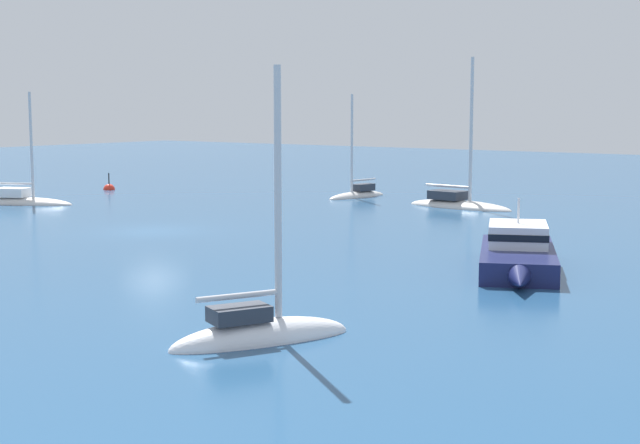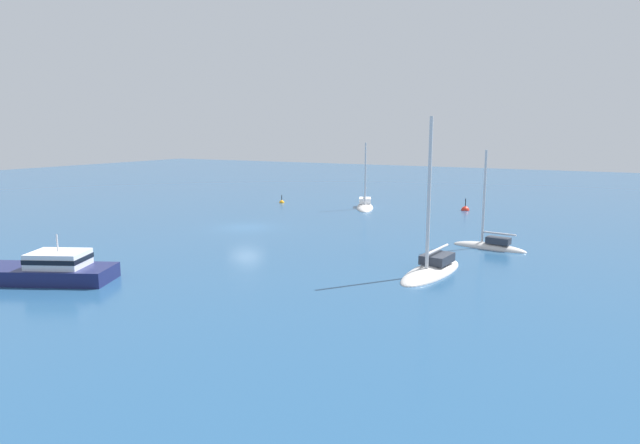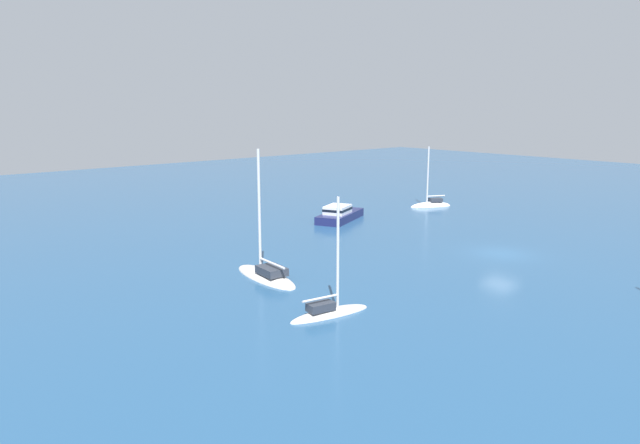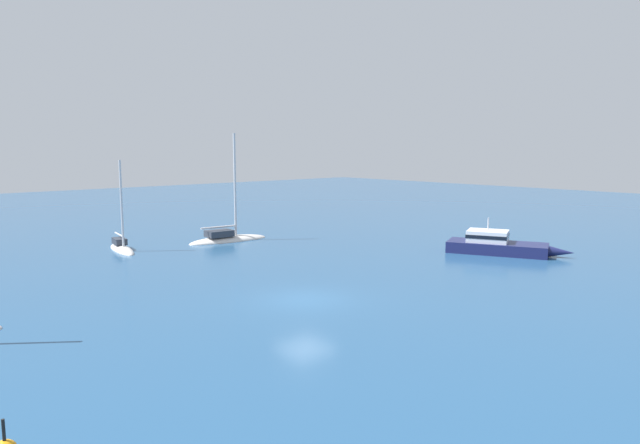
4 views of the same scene
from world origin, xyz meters
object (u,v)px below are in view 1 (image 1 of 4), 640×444
Objects in this scene: ketch at (23,202)px; motor_cruiser at (518,253)px; sailboat at (357,194)px; sloop at (260,335)px; channel_buoy at (109,190)px; yacht at (459,204)px.

motor_cruiser is (-3.52, -32.29, 0.48)m from ketch.
sailboat is 0.83× the size of motor_cruiser.
ketch is 0.85× the size of motor_cruiser.
sailboat is 0.98× the size of ketch.
sloop is 12.82m from motor_cruiser.
ketch is 9.70m from channel_buoy.
sloop is 0.82× the size of yacht.
channel_buoy is (12.73, 35.35, -0.61)m from motor_cruiser.
yacht is 1.08× the size of motor_cruiser.
sloop is at bearing 38.42° from sailboat.
sloop reaches higher than motor_cruiser.
sailboat is at bearing 55.78° from sloop.
yacht reaches higher than channel_buoy.
sloop is 4.67× the size of channel_buoy.
sloop is at bearing -29.24° from motor_cruiser.
sloop is 42.77m from channel_buoy.
motor_cruiser is (12.77, -1.01, 0.46)m from sloop.
sloop reaches higher than ketch.
ketch is at bearing -120.93° from motor_cruiser.
yacht is 24.71m from channel_buoy.
ketch is (-14.80, 13.49, -0.04)m from sailboat.
sloop is at bearing -65.89° from yacht.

